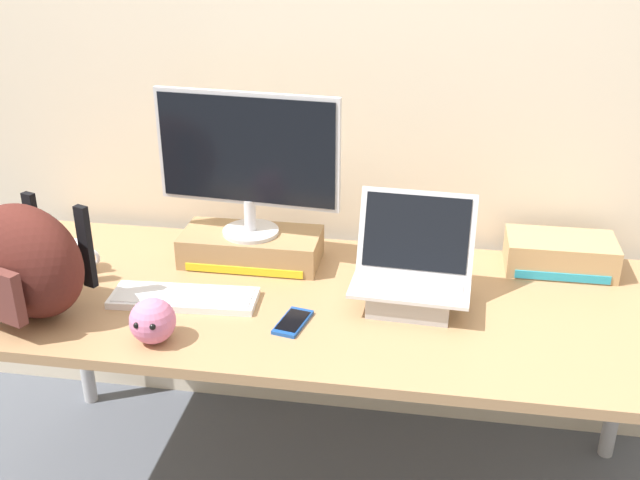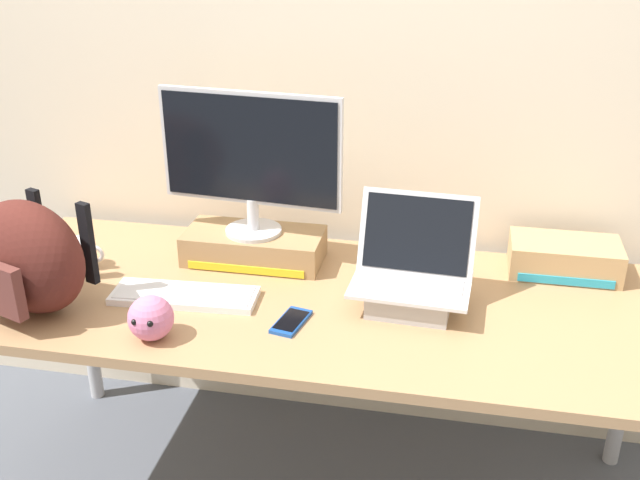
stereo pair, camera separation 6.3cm
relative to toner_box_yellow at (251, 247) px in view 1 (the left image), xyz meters
name	(u,v)px [view 1 (the left image)]	position (x,y,z in m)	size (l,w,h in m)	color
back_wall	(346,54)	(0.25, 0.30, 0.54)	(7.00, 0.10, 2.60)	beige
desk	(320,316)	(0.25, -0.20, -0.11)	(2.00, 0.80, 0.71)	#A87F56
toner_box_yellow	(251,247)	(0.00, 0.00, 0.00)	(0.42, 0.20, 0.09)	#9E7A51
desktop_monitor	(247,158)	(0.00, 0.00, 0.29)	(0.55, 0.17, 0.44)	silver
open_laptop	(412,283)	(0.50, -0.18, 0.02)	(0.33, 0.25, 0.30)	#ADADB2
external_keyboard	(184,298)	(-0.13, -0.28, -0.04)	(0.42, 0.16, 0.02)	white
messenger_backpack	(26,262)	(-0.50, -0.41, 0.11)	(0.41, 0.32, 0.31)	#4C1E19
coffee_mug	(76,257)	(-0.50, -0.15, 0.00)	(0.12, 0.08, 0.09)	silver
cell_phone	(293,322)	(0.20, -0.35, -0.04)	(0.09, 0.15, 0.01)	#19479E
plush_toy	(153,321)	(-0.13, -0.49, 0.01)	(0.12, 0.12, 0.12)	#CC7099
toner_box_cyan	(560,254)	(0.93, 0.10, 0.00)	(0.32, 0.18, 0.10)	tan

